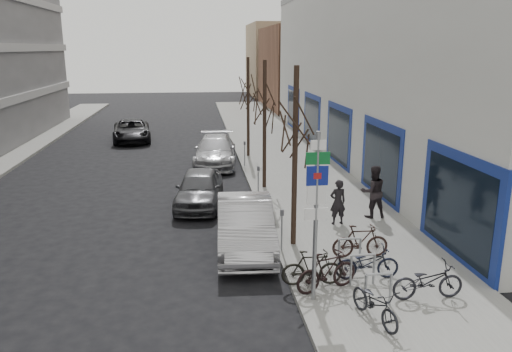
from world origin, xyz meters
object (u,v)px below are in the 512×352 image
object	(u,v)px
bike_near_right	(327,271)
parked_car_mid	(199,188)
lane_car	(132,131)
meter_mid	(258,179)
bike_rack	(363,266)
meter_front	(282,226)
tree_far	(248,84)
bike_far_inner	(360,241)
pedestrian_far	(373,191)
bike_mid_inner	(312,267)
tree_mid	(265,95)
bike_mid_curb	(367,260)
highway_sign_pole	(316,207)
bike_near_left	(375,300)
bike_far_curb	(428,278)
parked_car_front	(245,225)
tree_near	(296,115)
parked_car_back	(215,151)
meter_back	(245,151)
pedestrian_near	(338,202)

from	to	relation	value
bike_near_right	parked_car_mid	distance (m)	8.31
bike_near_right	lane_car	distance (m)	23.47
meter_mid	parked_car_mid	xyz separation A→B (m)	(-2.35, -0.37, -0.21)
bike_rack	meter_front	distance (m)	2.92
tree_far	parked_car_mid	xyz separation A→B (m)	(-2.80, -8.37, -3.40)
bike_far_inner	lane_car	size ratio (longest dim) A/B	0.33
meter_front	bike_rack	bearing A→B (deg)	-55.49
parked_car_mid	pedestrian_far	xyz separation A→B (m)	(6.05, -2.52, 0.39)
bike_far_inner	bike_mid_inner	bearing A→B (deg)	132.45
tree_mid	bike_mid_curb	bearing A→B (deg)	-81.07
bike_mid_curb	pedestrian_far	bearing A→B (deg)	-18.75
highway_sign_pole	bike_rack	world-z (taller)	highway_sign_pole
parked_car_mid	pedestrian_far	distance (m)	6.56
tree_mid	parked_car_mid	xyz separation A→B (m)	(-2.80, -1.87, -3.40)
meter_mid	bike_near_left	size ratio (longest dim) A/B	0.79
bike_rack	tree_mid	bearing A→B (deg)	97.28
bike_far_curb	parked_car_front	distance (m)	5.58
parked_car_mid	bike_mid_curb	bearing A→B (deg)	-52.54
bike_rack	tree_far	bearing A→B (deg)	94.32
tree_mid	tree_near	bearing A→B (deg)	-90.00
bike_near_left	parked_car_front	xyz separation A→B (m)	(-2.37, 4.75, 0.13)
bike_near_right	bike_far_curb	size ratio (longest dim) A/B	0.99
tree_near	pedestrian_far	bearing A→B (deg)	32.99
highway_sign_pole	lane_car	xyz separation A→B (m)	(-6.87, 22.71, -1.76)
tree_near	parked_car_front	size ratio (longest dim) A/B	1.17
tree_near	pedestrian_far	size ratio (longest dim) A/B	2.91
tree_far	parked_car_back	distance (m)	4.12
meter_back	bike_far_curb	distance (m)	14.61
tree_mid	bike_near_left	xyz separation A→B (m)	(0.90, -11.13, -3.46)
parked_car_mid	parked_car_back	xyz separation A→B (m)	(0.91, 6.92, 0.04)
parked_car_front	lane_car	bearing A→B (deg)	109.33
tree_near	bike_far_curb	size ratio (longest dim) A/B	3.16
bike_mid_curb	pedestrian_near	bearing A→B (deg)	-2.99
bike_mid_inner	bike_near_right	bearing A→B (deg)	-135.55
meter_back	bike_mid_curb	bearing A→B (deg)	-81.84
tree_near	bike_mid_inner	size ratio (longest dim) A/B	3.50
parked_car_back	tree_far	bearing A→B (deg)	42.40
tree_mid	pedestrian_far	distance (m)	6.24
meter_mid	pedestrian_near	world-z (taller)	pedestrian_near
parked_car_front	pedestrian_near	bearing A→B (deg)	26.34
meter_mid	bike_mid_inner	bearing A→B (deg)	-87.21
bike_near_right	bike_near_left	bearing A→B (deg)	-174.10
meter_mid	bike_near_right	distance (m)	8.14
highway_sign_pole	tree_near	bearing A→B (deg)	86.74
bike_mid_curb	parked_car_front	distance (m)	3.97
meter_mid	pedestrian_near	distance (m)	4.14
highway_sign_pole	tree_near	distance (m)	3.88
meter_front	lane_car	bearing A→B (deg)	108.57
tree_far	bike_far_curb	world-z (taller)	tree_far
bike_mid_inner	pedestrian_near	size ratio (longest dim) A/B	1.01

